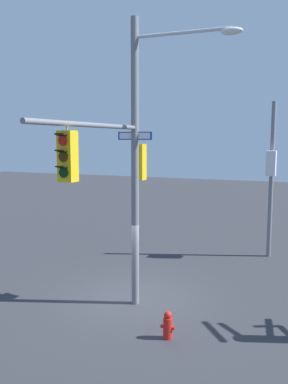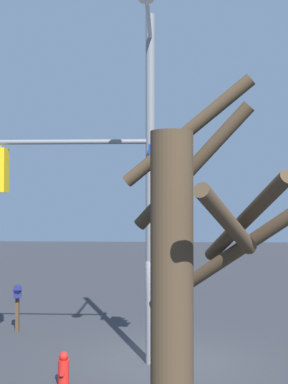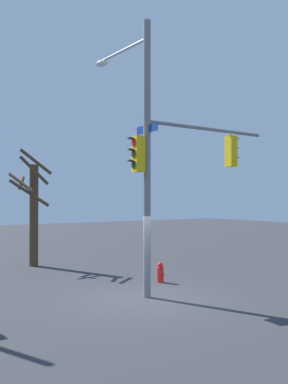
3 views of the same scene
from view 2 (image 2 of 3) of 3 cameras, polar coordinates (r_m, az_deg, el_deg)
ground_plane at (r=13.73m, az=1.98°, el=-17.79°), size 80.00×80.00×0.00m
main_signal_pole_assembly at (r=12.87m, az=-2.56°, el=2.68°), size 3.64×5.87×8.59m
fire_hydrant at (r=12.07m, az=-8.67°, el=-18.42°), size 0.38×0.24×0.73m
mailbox at (r=16.84m, az=-13.50°, el=-10.77°), size 0.49×0.35×1.41m
bare_tree_behind_pole at (r=5.13m, az=3.89°, el=-16.24°), size 2.05×1.79×5.23m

